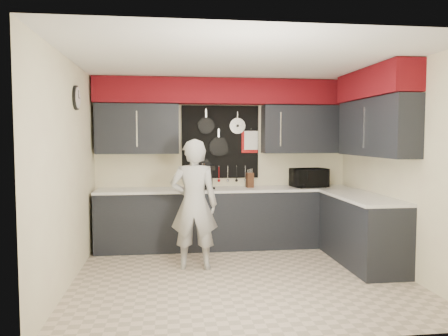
{
  "coord_description": "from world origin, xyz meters",
  "views": [
    {
      "loc": [
        -0.86,
        -5.15,
        1.69
      ],
      "look_at": [
        -0.15,
        0.5,
        1.3
      ],
      "focal_mm": 35.0,
      "sensor_mm": 36.0,
      "label": 1
    }
  ],
  "objects": [
    {
      "name": "base_cabinets",
      "position": [
        0.49,
        1.13,
        0.46
      ],
      "size": [
        3.95,
        2.2,
        0.92
      ],
      "color": "black",
      "rests_on": "ground"
    },
    {
      "name": "microwave",
      "position": [
        1.31,
        1.43,
        1.07
      ],
      "size": [
        0.59,
        0.45,
        0.29
      ],
      "primitive_type": "imported",
      "rotation": [
        0.0,
        0.0,
        0.19
      ],
      "color": "black",
      "rests_on": "base_cabinets"
    },
    {
      "name": "back_wall_assembly",
      "position": [
        0.01,
        1.6,
        2.01
      ],
      "size": [
        4.0,
        0.36,
        2.6
      ],
      "color": "#F8F3BF",
      "rests_on": "ground"
    },
    {
      "name": "left_wall_assembly",
      "position": [
        -1.99,
        0.02,
        1.33
      ],
      "size": [
        0.05,
        3.5,
        2.6
      ],
      "color": "#F8F3BF",
      "rests_on": "ground"
    },
    {
      "name": "coffee_maker",
      "position": [
        -0.3,
        1.41,
        1.1
      ],
      "size": [
        0.25,
        0.28,
        0.35
      ],
      "rotation": [
        0.0,
        0.0,
        0.29
      ],
      "color": "black",
      "rests_on": "base_cabinets"
    },
    {
      "name": "utensil_crock",
      "position": [
        -0.35,
        1.48,
        1.01
      ],
      "size": [
        0.14,
        0.14,
        0.17
      ],
      "primitive_type": "cylinder",
      "color": "white",
      "rests_on": "base_cabinets"
    },
    {
      "name": "ground",
      "position": [
        0.0,
        0.0,
        0.0
      ],
      "size": [
        4.0,
        4.0,
        0.0
      ],
      "primitive_type": "plane",
      "color": "beige",
      "rests_on": "ground"
    },
    {
      "name": "person",
      "position": [
        -0.55,
        0.41,
        0.84
      ],
      "size": [
        0.66,
        0.48,
        1.68
      ],
      "primitive_type": "imported",
      "rotation": [
        0.0,
        0.0,
        3.02
      ],
      "color": "#ABAAA8",
      "rests_on": "ground"
    },
    {
      "name": "knife_block",
      "position": [
        0.38,
        1.49,
        1.03
      ],
      "size": [
        0.12,
        0.12,
        0.23
      ],
      "primitive_type": "cube",
      "rotation": [
        0.0,
        0.0,
        0.15
      ],
      "color": "#371E11",
      "rests_on": "base_cabinets"
    },
    {
      "name": "right_wall_assembly",
      "position": [
        1.85,
        0.26,
        1.94
      ],
      "size": [
        0.36,
        3.5,
        2.6
      ],
      "color": "#F8F3BF",
      "rests_on": "ground"
    }
  ]
}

